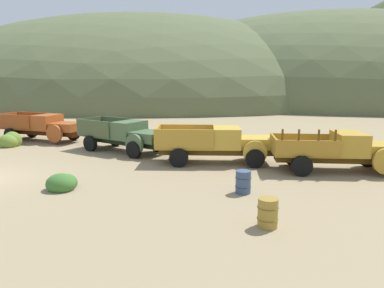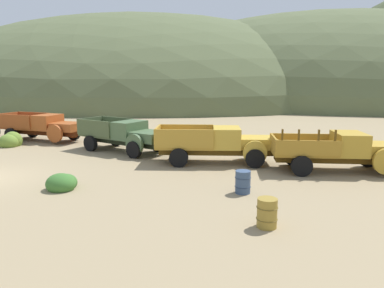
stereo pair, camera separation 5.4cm
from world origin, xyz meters
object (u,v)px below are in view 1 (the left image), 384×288
(truck_weathered_green, at_px, (128,136))
(truck_mustard, at_px, (345,151))
(truck_faded_yellow, at_px, (223,144))
(oil_drum_by_truck, at_px, (268,213))
(oil_drum_spare, at_px, (243,182))
(truck_oxide_orange, at_px, (46,127))

(truck_weathered_green, xyz_separation_m, truck_mustard, (12.00, -1.16, 0.00))
(truck_faded_yellow, relative_size, oil_drum_by_truck, 7.22)
(oil_drum_spare, bearing_deg, truck_weathered_green, 143.25)
(truck_mustard, bearing_deg, truck_weathered_green, 162.95)
(truck_weathered_green, bearing_deg, truck_mustard, 11.45)
(truck_oxide_orange, relative_size, truck_faded_yellow, 0.96)
(truck_weathered_green, bearing_deg, truck_faded_yellow, 6.70)
(truck_faded_yellow, relative_size, truck_mustard, 1.03)
(truck_weathered_green, height_order, oil_drum_by_truck, truck_weathered_green)
(oil_drum_by_truck, bearing_deg, truck_mustard, 69.13)
(truck_mustard, bearing_deg, oil_drum_by_truck, -122.39)
(truck_faded_yellow, xyz_separation_m, oil_drum_spare, (1.77, -4.76, -0.57))
(truck_weathered_green, distance_m, truck_faded_yellow, 6.17)
(truck_oxide_orange, relative_size, oil_drum_spare, 7.00)
(truck_faded_yellow, bearing_deg, truck_mustard, -14.68)
(truck_weathered_green, height_order, truck_mustard, truck_mustard)
(truck_faded_yellow, bearing_deg, oil_drum_spare, -83.65)
(truck_faded_yellow, bearing_deg, oil_drum_by_truck, -83.27)
(oil_drum_spare, relative_size, oil_drum_by_truck, 0.99)
(truck_oxide_orange, xyz_separation_m, truck_mustard, (19.30, -3.00, -0.01))
(oil_drum_spare, bearing_deg, truck_faded_yellow, 110.45)
(truck_mustard, bearing_deg, truck_oxide_orange, 159.65)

